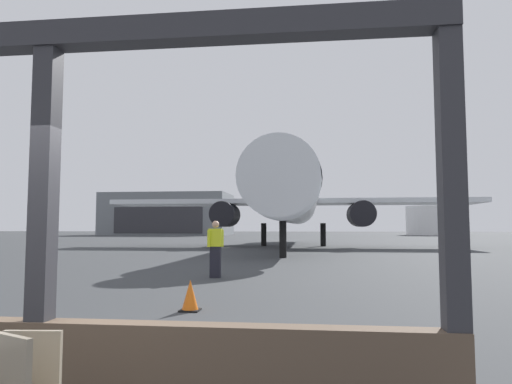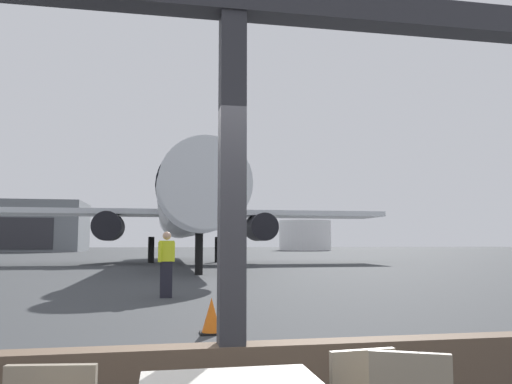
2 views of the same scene
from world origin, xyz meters
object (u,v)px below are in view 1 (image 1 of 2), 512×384
at_px(traffic_cone, 190,296).
at_px(fuel_storage_tank, 432,221).
at_px(airplane, 292,198).
at_px(distant_hangar, 169,214).
at_px(ground_crew_worker, 215,248).

height_order(traffic_cone, fuel_storage_tank, fuel_storage_tank).
relative_size(airplane, distant_hangar, 1.35).
bearing_deg(distant_hangar, ground_crew_worker, -71.45).
xyz_separation_m(airplane, traffic_cone, (-0.85, -26.85, -3.52)).
xyz_separation_m(ground_crew_worker, traffic_cone, (0.67, -5.51, -0.63)).
bearing_deg(fuel_storage_tank, ground_crew_worker, -108.69).
relative_size(airplane, fuel_storage_tank, 3.34).
bearing_deg(ground_crew_worker, airplane, 85.91).
xyz_separation_m(distant_hangar, fuel_storage_tank, (50.06, 3.98, -1.23)).
bearing_deg(fuel_storage_tank, airplane, -113.84).
bearing_deg(airplane, ground_crew_worker, -94.09).
height_order(airplane, ground_crew_worker, airplane).
relative_size(ground_crew_worker, distant_hangar, 0.07).
distance_m(airplane, distant_hangar, 57.11).
bearing_deg(distant_hangar, airplane, -63.16).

